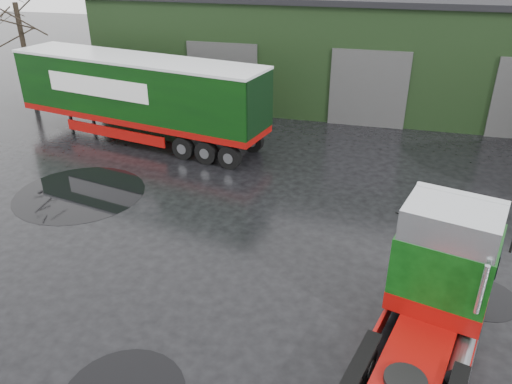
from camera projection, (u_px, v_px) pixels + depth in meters
ground at (268, 267)px, 15.32m from camera, size 100.00×100.00×0.00m
warehouse at (376, 45)px, 30.67m from camera, size 32.40×12.40×6.30m
hero_tractor at (428, 306)px, 10.92m from camera, size 3.94×6.32×3.65m
trailer_left at (139, 100)px, 24.08m from camera, size 13.54×5.36×4.12m
tree_left at (21, 35)px, 27.61m from camera, size 4.40×4.40×8.50m
tree_back_b at (493, 18)px, 37.20m from camera, size 4.40×4.40×7.50m
puddle_1 at (482, 298)px, 13.98m from camera, size 2.01×2.01×0.01m
puddle_2 at (80, 193)px, 19.74m from camera, size 5.07×5.07×0.01m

